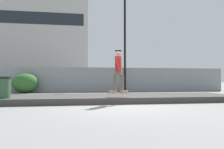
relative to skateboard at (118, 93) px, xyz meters
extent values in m
plane|color=slate|center=(-0.07, -0.91, -0.41)|extent=(120.00, 120.00, 0.00)
cube|color=#3D3A38|center=(-0.07, 1.14, -0.29)|extent=(10.79, 2.84, 0.24)
cube|color=#9E5B33|center=(0.00, 0.00, 0.00)|extent=(0.82, 0.41, 0.02)
cylinder|color=silver|center=(0.27, 0.02, -0.03)|extent=(0.06, 0.04, 0.05)
cylinder|color=silver|center=(0.23, -0.16, -0.03)|extent=(0.06, 0.04, 0.05)
cylinder|color=silver|center=(-0.23, 0.16, -0.03)|extent=(0.06, 0.04, 0.05)
cylinder|color=silver|center=(-0.27, -0.02, -0.03)|extent=(0.06, 0.04, 0.05)
cube|color=#99999E|center=(0.25, -0.07, -0.01)|extent=(0.09, 0.15, 0.01)
cube|color=#99999E|center=(-0.25, 0.07, -0.01)|extent=(0.09, 0.15, 0.01)
cube|color=gray|center=(0.21, -0.06, 0.06)|extent=(0.30, 0.17, 0.09)
cube|color=gray|center=(-0.21, 0.06, 0.06)|extent=(0.30, 0.17, 0.09)
cylinder|color=brown|center=(0.15, -0.04, 0.39)|extent=(0.13, 0.13, 0.58)
cylinder|color=brown|center=(-0.15, 0.04, 0.39)|extent=(0.13, 0.13, 0.58)
cube|color=brown|center=(0.00, 0.00, 0.78)|extent=(0.32, 0.39, 0.18)
cube|color=maroon|center=(0.00, 0.00, 1.14)|extent=(0.32, 0.43, 0.54)
cylinder|color=maroon|center=(0.07, 0.24, 1.08)|extent=(0.25, 0.15, 0.58)
cylinder|color=maroon|center=(-0.07, -0.24, 1.08)|extent=(0.25, 0.15, 0.58)
sphere|color=tan|center=(0.00, 0.00, 1.56)|extent=(0.21, 0.21, 0.21)
cylinder|color=black|center=(0.00, 0.00, 1.62)|extent=(0.24, 0.24, 0.05)
cylinder|color=gray|center=(-5.19, 8.17, 0.52)|extent=(0.06, 0.06, 1.85)
cylinder|color=gray|center=(-0.07, 8.17, 0.52)|extent=(0.06, 0.06, 1.85)
cylinder|color=gray|center=(5.05, 8.17, 0.52)|extent=(0.06, 0.06, 1.85)
cylinder|color=gray|center=(10.17, 8.17, 0.52)|extent=(0.06, 0.06, 1.85)
cylinder|color=gray|center=(-0.07, 8.17, 1.40)|extent=(20.49, 0.04, 0.04)
cylinder|color=gray|center=(-0.07, 8.17, 0.61)|extent=(20.49, 0.04, 0.04)
cylinder|color=gray|center=(-0.07, 8.17, -0.35)|extent=(20.49, 0.04, 0.04)
cube|color=gray|center=(-0.07, 8.17, 0.52)|extent=(20.49, 0.01, 1.85)
cylinder|color=black|center=(1.94, 7.69, 3.31)|extent=(0.16, 0.16, 7.43)
cube|color=navy|center=(-5.34, 11.45, 0.26)|extent=(4.48, 2.01, 0.70)
cube|color=#23282D|center=(-5.54, 11.46, 0.93)|extent=(2.28, 1.71, 0.64)
cylinder|color=black|center=(-3.94, 12.24, -0.09)|extent=(0.65, 0.27, 0.64)
cylinder|color=black|center=(-4.02, 10.53, -0.09)|extent=(0.65, 0.27, 0.64)
cylinder|color=black|center=(-6.66, 12.37, -0.09)|extent=(0.65, 0.27, 0.64)
cylinder|color=black|center=(-6.75, 10.67, -0.09)|extent=(0.65, 0.27, 0.64)
cube|color=#474C54|center=(0.09, 11.79, 0.26)|extent=(4.46, 1.95, 0.70)
cube|color=#23282D|center=(-0.11, 11.78, 0.93)|extent=(2.26, 1.68, 0.64)
cylinder|color=black|center=(1.42, 12.69, -0.09)|extent=(0.65, 0.26, 0.64)
cylinder|color=black|center=(1.48, 10.98, -0.09)|extent=(0.65, 0.26, 0.64)
cylinder|color=black|center=(-1.31, 12.59, -0.09)|extent=(0.65, 0.26, 0.64)
cylinder|color=black|center=(-1.25, 10.88, -0.09)|extent=(0.65, 0.26, 0.64)
cube|color=black|center=(5.69, 11.67, 0.26)|extent=(4.45, 1.93, 0.70)
cube|color=#23282D|center=(5.49, 11.66, 0.93)|extent=(2.25, 1.67, 0.64)
cylinder|color=black|center=(7.03, 12.56, -0.09)|extent=(0.65, 0.26, 0.64)
cylinder|color=black|center=(7.08, 10.85, -0.09)|extent=(0.65, 0.26, 0.64)
cylinder|color=black|center=(4.31, 12.48, -0.09)|extent=(0.65, 0.26, 0.64)
cylinder|color=black|center=(4.36, 10.77, -0.09)|extent=(0.65, 0.26, 0.64)
cube|color=#B2AFA8|center=(-10.81, 41.59, 10.35)|extent=(22.44, 10.04, 21.52)
cube|color=#1E232B|center=(-10.81, 36.56, 12.93)|extent=(20.64, 0.04, 2.50)
ellipsoid|color=#2D5B28|center=(-5.15, 7.63, 0.27)|extent=(1.75, 1.43, 1.35)
cylinder|color=#2D5133|center=(-4.25, 0.30, 0.07)|extent=(0.56, 0.56, 0.95)
cylinder|color=black|center=(-4.25, 0.30, 0.58)|extent=(0.59, 0.59, 0.08)
camera|label=1|loc=(-1.51, -8.08, 0.51)|focal=34.51mm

